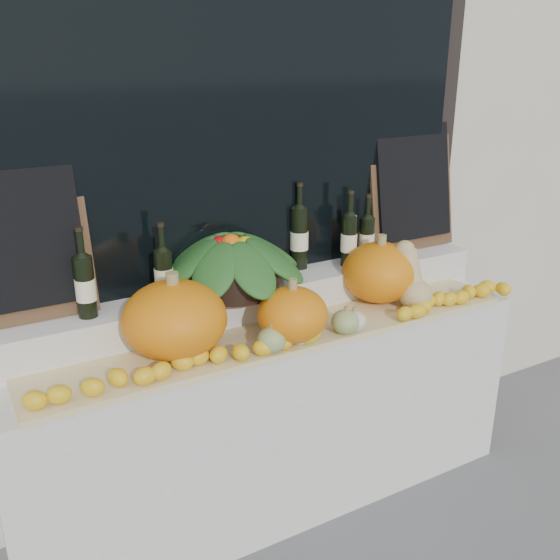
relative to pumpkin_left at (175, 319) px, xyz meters
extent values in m
cube|color=black|center=(0.46, 0.36, 0.85)|extent=(2.40, 0.04, 2.10)
cube|color=black|center=(0.46, 0.33, 0.85)|extent=(2.20, 0.02, 2.00)
cube|color=silver|center=(0.46, 0.08, -0.61)|extent=(2.30, 0.55, 0.88)
cube|color=silver|center=(0.46, 0.23, -0.09)|extent=(2.30, 0.25, 0.16)
cube|color=tan|center=(0.46, -0.04, -0.16)|extent=(2.10, 0.32, 0.02)
ellipsoid|color=orange|center=(0.00, 0.00, 0.00)|extent=(0.48, 0.48, 0.29)
ellipsoid|color=orange|center=(1.00, 0.05, -0.01)|extent=(0.40, 0.40, 0.27)
ellipsoid|color=orange|center=(0.45, -0.11, -0.03)|extent=(0.36, 0.36, 0.22)
ellipsoid|color=tan|center=(1.09, -0.10, -0.08)|extent=(0.15, 0.15, 0.13)
cylinder|color=tan|center=(1.09, -0.05, 0.03)|extent=(0.09, 0.14, 0.18)
sphere|color=tan|center=(1.09, -0.01, 0.10)|extent=(0.09, 0.09, 0.09)
ellipsoid|color=#3A681F|center=(0.67, -0.16, -0.09)|extent=(0.12, 0.12, 0.10)
cylinder|color=olive|center=(0.67, -0.16, -0.03)|extent=(0.02, 0.02, 0.02)
ellipsoid|color=#3A681F|center=(0.32, -0.16, -0.09)|extent=(0.11, 0.11, 0.10)
cylinder|color=olive|center=(0.32, -0.16, -0.03)|extent=(0.02, 0.02, 0.02)
ellipsoid|color=beige|center=(0.45, -0.16, -0.11)|extent=(0.08, 0.08, 0.06)
cylinder|color=olive|center=(0.45, -0.16, -0.07)|extent=(0.02, 0.02, 0.02)
ellipsoid|color=yellow|center=(0.48, -0.16, -0.08)|extent=(0.12, 0.12, 0.13)
cylinder|color=olive|center=(0.48, -0.16, 0.00)|extent=(0.02, 0.02, 0.02)
ellipsoid|color=beige|center=(0.71, -0.16, -0.10)|extent=(0.10, 0.10, 0.09)
cylinder|color=olive|center=(0.71, -0.16, -0.05)|extent=(0.02, 0.02, 0.02)
cylinder|color=black|center=(0.34, 0.22, 0.05)|extent=(0.44, 0.44, 0.12)
cylinder|color=black|center=(-0.27, 0.21, 0.11)|extent=(0.07, 0.07, 0.24)
cylinder|color=black|center=(-0.27, 0.21, 0.28)|extent=(0.03, 0.03, 0.10)
cylinder|color=#F1EBC9|center=(-0.27, 0.21, 0.10)|extent=(0.08, 0.08, 0.08)
cylinder|color=black|center=(-0.27, 0.21, 0.33)|extent=(0.03, 0.03, 0.02)
cylinder|color=black|center=(0.04, 0.22, 0.10)|extent=(0.07, 0.07, 0.21)
cylinder|color=black|center=(0.04, 0.22, 0.25)|extent=(0.03, 0.03, 0.10)
cylinder|color=#F1EBC9|center=(0.04, 0.22, 0.09)|extent=(0.08, 0.08, 0.08)
cylinder|color=black|center=(0.04, 0.22, 0.31)|extent=(0.03, 0.03, 0.02)
cylinder|color=black|center=(0.72, 0.30, 0.13)|extent=(0.08, 0.08, 0.28)
cylinder|color=black|center=(0.72, 0.30, 0.32)|extent=(0.03, 0.03, 0.10)
cylinder|color=#F1EBC9|center=(0.72, 0.30, 0.12)|extent=(0.08, 0.08, 0.08)
cylinder|color=black|center=(0.72, 0.30, 0.38)|extent=(0.03, 0.03, 0.02)
cylinder|color=black|center=(0.94, 0.21, 0.11)|extent=(0.07, 0.07, 0.24)
cylinder|color=black|center=(0.94, 0.21, 0.28)|extent=(0.03, 0.03, 0.10)
cylinder|color=#F1EBC9|center=(0.94, 0.21, 0.10)|extent=(0.08, 0.08, 0.08)
cylinder|color=black|center=(0.94, 0.21, 0.34)|extent=(0.03, 0.03, 0.02)
cylinder|color=black|center=(1.05, 0.22, 0.10)|extent=(0.07, 0.07, 0.21)
cylinder|color=black|center=(1.05, 0.22, 0.25)|extent=(0.03, 0.03, 0.10)
cylinder|color=#F1EBC9|center=(1.05, 0.22, 0.09)|extent=(0.08, 0.08, 0.08)
cylinder|color=black|center=(1.05, 0.22, 0.31)|extent=(0.03, 0.03, 0.02)
cube|color=#4C331E|center=(-0.46, 0.30, 0.30)|extent=(0.50, 0.12, 0.61)
cube|color=black|center=(-0.46, 0.29, 0.33)|extent=(0.44, 0.11, 0.55)
cube|color=#4C331E|center=(1.38, 0.30, 0.30)|extent=(0.50, 0.12, 0.61)
cube|color=black|center=(1.38, 0.29, 0.33)|extent=(0.44, 0.11, 0.55)
camera|label=1|loc=(-0.70, -2.05, 0.95)|focal=40.00mm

